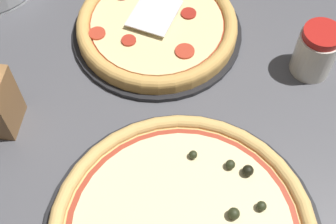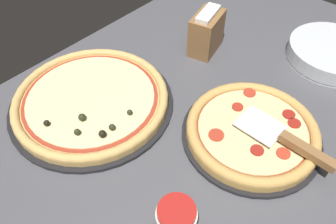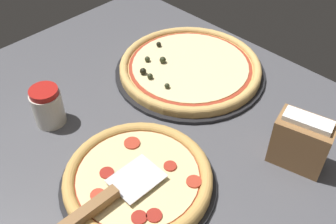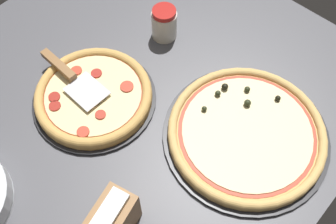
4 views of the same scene
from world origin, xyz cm
name	(u,v)px [view 1 (image 1 of 4)]	position (x,y,z in cm)	size (l,w,h in cm)	color
ground_plane	(134,59)	(0.00, 0.00, -1.80)	(141.89, 111.09, 3.60)	#4C4C51
pizza_pan_front	(157,32)	(-2.49, -6.36, 0.50)	(33.18, 33.18, 1.00)	black
pizza_front	(157,25)	(-2.48, -6.36, 2.51)	(31.19, 31.19, 3.13)	tan
parmesan_shaker	(316,51)	(-32.35, -8.42, 4.94)	(7.44, 7.44, 10.08)	silver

